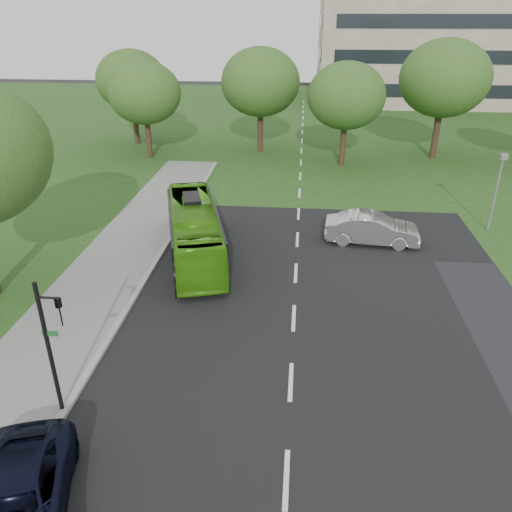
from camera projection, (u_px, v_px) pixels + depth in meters
The scene contains 13 objects.
ground at pixel (292, 347), 18.95m from camera, with size 160.00×160.00×0.00m, color black.
street_surfaces at pixel (296, 173), 39.32m from camera, with size 120.00×120.00×0.15m.
office_building at pixel (471, 4), 67.03m from camera, with size 40.10×20.10×25.00m.
tree_park_a at pixel (144, 93), 41.30m from camera, with size 6.04×6.04×8.02m.
tree_park_b at pixel (260, 82), 42.95m from camera, with size 6.82×6.82×8.94m.
tree_park_c at pixel (346, 96), 39.17m from camera, with size 6.14×6.14×8.16m.
tree_park_d at pixel (445, 79), 40.80m from camera, with size 7.34×7.34×9.70m.
tree_park_f at pixel (131, 80), 45.76m from camera, with size 6.42×6.42×8.57m.
bus at pixel (194, 231), 25.59m from camera, with size 2.27×9.71×2.70m, color #419313.
sedan at pixel (372, 229), 27.19m from camera, with size 1.76×5.06×1.67m, color silver.
suv at pixel (15, 507), 12.02m from camera, with size 2.42×5.25×1.46m, color black.
traffic_light at pixel (52, 340), 14.67m from camera, with size 0.75×0.21×4.71m.
camera_pole at pixel (498, 182), 27.87m from camera, with size 0.45×0.42×4.52m.
Camera 1 is at (0.06, -15.56, 11.45)m, focal length 35.00 mm.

